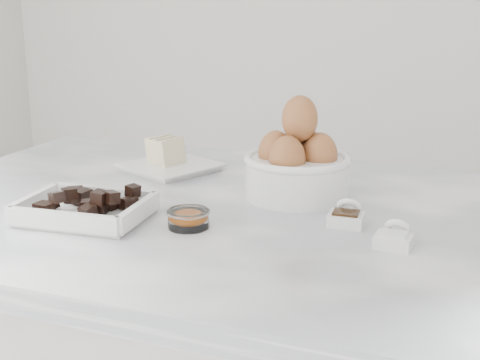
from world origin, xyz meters
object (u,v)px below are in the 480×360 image
(zest_bowl, at_px, (188,218))
(honey_bowl, at_px, (299,189))
(chocolate_dish, at_px, (85,206))
(vanilla_spoon, at_px, (347,216))
(butter_plate, at_px, (169,160))
(sugar_ramekin, at_px, (285,171))
(egg_bowl, at_px, (297,165))
(salt_spoon, at_px, (394,237))

(zest_bowl, bearing_deg, honey_bowl, 61.08)
(chocolate_dish, xyz_separation_m, vanilla_spoon, (0.40, 0.13, -0.01))
(butter_plate, height_order, vanilla_spoon, butter_plate)
(vanilla_spoon, bearing_deg, sugar_ramekin, 131.37)
(butter_plate, bearing_deg, sugar_ramekin, -4.74)
(honey_bowl, bearing_deg, sugar_ramekin, 124.36)
(egg_bowl, distance_m, salt_spoon, 0.27)
(vanilla_spoon, bearing_deg, zest_bowl, -155.44)
(egg_bowl, xyz_separation_m, salt_spoon, (0.20, -0.18, -0.05))
(sugar_ramekin, height_order, zest_bowl, sugar_ramekin)
(sugar_ramekin, bearing_deg, zest_bowl, -103.39)
(sugar_ramekin, xyz_separation_m, egg_bowl, (0.04, -0.07, 0.03))
(chocolate_dish, relative_size, egg_bowl, 1.11)
(butter_plate, xyz_separation_m, salt_spoon, (0.50, -0.27, -0.01))
(zest_bowl, height_order, salt_spoon, salt_spoon)
(chocolate_dish, bearing_deg, honey_bowl, 38.94)
(chocolate_dish, relative_size, sugar_ramekin, 2.53)
(sugar_ramekin, distance_m, vanilla_spoon, 0.24)
(chocolate_dish, relative_size, vanilla_spoon, 3.08)
(chocolate_dish, height_order, sugar_ramekin, chocolate_dish)
(egg_bowl, height_order, zest_bowl, egg_bowl)
(chocolate_dish, xyz_separation_m, honey_bowl, (0.29, 0.23, -0.00))
(honey_bowl, bearing_deg, salt_spoon, -42.16)
(sugar_ramekin, height_order, honey_bowl, sugar_ramekin)
(zest_bowl, bearing_deg, chocolate_dish, -172.45)
(sugar_ramekin, distance_m, honey_bowl, 0.09)
(sugar_ramekin, relative_size, vanilla_spoon, 1.22)
(egg_bowl, xyz_separation_m, zest_bowl, (-0.11, -0.22, -0.04))
(salt_spoon, bearing_deg, honey_bowl, 137.84)
(egg_bowl, distance_m, honey_bowl, 0.04)
(chocolate_dish, distance_m, salt_spoon, 0.49)
(butter_plate, relative_size, egg_bowl, 1.14)
(chocolate_dish, height_order, honey_bowl, chocolate_dish)
(butter_plate, distance_m, zest_bowl, 0.36)
(egg_bowl, bearing_deg, chocolate_dish, -139.67)
(butter_plate, distance_m, egg_bowl, 0.31)
(sugar_ramekin, relative_size, salt_spoon, 1.30)
(chocolate_dish, distance_m, zest_bowl, 0.17)
(salt_spoon, bearing_deg, vanilla_spoon, 141.40)
(egg_bowl, bearing_deg, butter_plate, 163.73)
(zest_bowl, relative_size, vanilla_spoon, 0.99)
(butter_plate, height_order, egg_bowl, egg_bowl)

